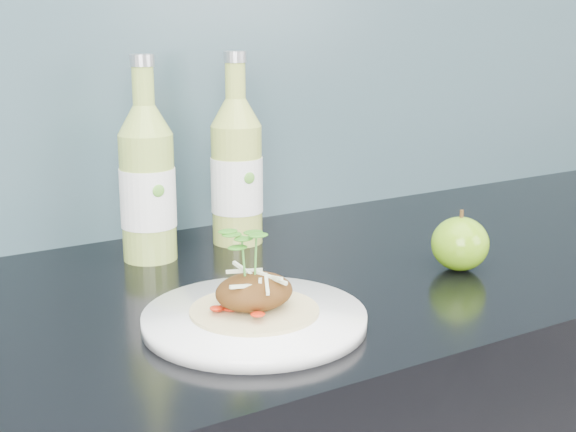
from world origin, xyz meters
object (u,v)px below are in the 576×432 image
Objects in this scene: green_apple at (460,244)px; cider_bottle_left at (147,184)px; cider_bottle_right at (237,172)px; dinner_plate at (255,319)px.

cider_bottle_left is at bearing 141.47° from green_apple.
green_apple is 0.43m from cider_bottle_left.
cider_bottle_left is 1.00× the size of cider_bottle_right.
dinner_plate is at bearing -174.96° from green_apple.
green_apple is 0.34m from cider_bottle_right.
cider_bottle_left is at bearing 160.36° from cider_bottle_right.
cider_bottle_left reaches higher than dinner_plate.
green_apple is 0.34× the size of cider_bottle_right.
dinner_plate is 0.35m from cider_bottle_right.
cider_bottle_right reaches higher than dinner_plate.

